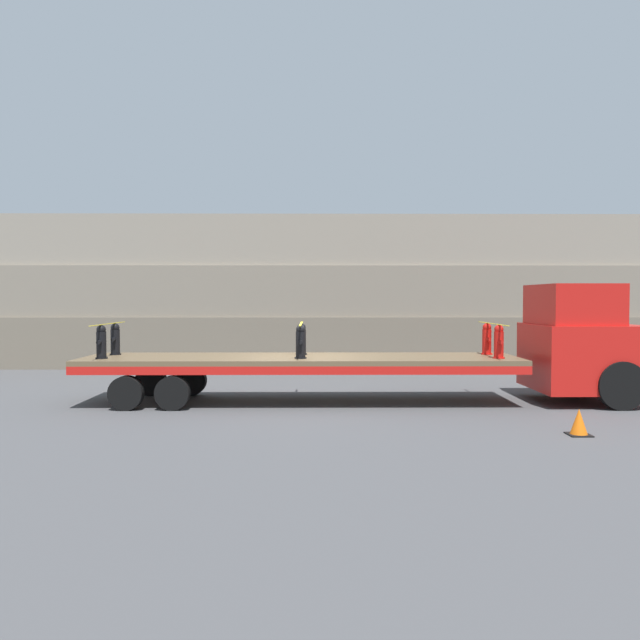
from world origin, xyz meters
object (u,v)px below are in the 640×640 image
fire_hydrant_black_near_0 (101,342)px  fire_hydrant_black_far_1 (301,339)px  fire_hydrant_red_far_2 (487,339)px  traffic_cone (579,422)px  flatbed_trailer (276,364)px  truck_cab (583,344)px  fire_hydrant_black_far_0 (115,339)px  fire_hydrant_red_near_2 (499,342)px  fire_hydrant_black_near_1 (301,342)px

fire_hydrant_black_near_0 → fire_hydrant_black_far_1: bearing=12.3°
fire_hydrant_red_far_2 → traffic_cone: size_ratio=1.61×
fire_hydrant_black_far_1 → traffic_cone: size_ratio=1.61×
flatbed_trailer → traffic_cone: bearing=-32.7°
truck_cab → fire_hydrant_black_far_0: bearing=177.5°
flatbed_trailer → fire_hydrant_red_far_2: bearing=5.5°
flatbed_trailer → fire_hydrant_black_far_0: (-4.24, 0.53, 0.60)m
flatbed_trailer → fire_hydrant_red_near_2: bearing=-5.5°
fire_hydrant_black_far_0 → fire_hydrant_red_near_2: size_ratio=1.00×
fire_hydrant_black_far_0 → fire_hydrant_red_far_2: 9.77m
truck_cab → fire_hydrant_red_near_2: truck_cab is taller
fire_hydrant_red_near_2 → fire_hydrant_black_near_0: bearing=180.0°
fire_hydrant_black_far_0 → fire_hydrant_red_near_2: bearing=-6.2°
fire_hydrant_red_far_2 → fire_hydrant_black_near_0: bearing=-173.8°
fire_hydrant_black_far_0 → fire_hydrant_black_near_1: (4.89, -1.07, 0.00)m
fire_hydrant_red_far_2 → fire_hydrant_red_near_2: bearing=-90.0°
fire_hydrant_black_near_0 → fire_hydrant_black_far_1: (4.89, 1.07, 0.00)m
flatbed_trailer → fire_hydrant_red_far_2: 5.58m
fire_hydrant_black_far_1 → traffic_cone: (5.45, -4.44, -1.32)m
fire_hydrant_black_near_0 → fire_hydrant_black_far_1: same height
fire_hydrant_black_near_1 → fire_hydrant_red_near_2: bearing=0.0°
traffic_cone → fire_hydrant_red_near_2: bearing=99.5°
flatbed_trailer → fire_hydrant_red_far_2: (5.53, 0.53, 0.60)m
truck_cab → fire_hydrant_black_near_0: (-12.09, -0.53, 0.08)m
truck_cab → flatbed_trailer: truck_cab is taller
fire_hydrant_black_near_0 → traffic_cone: 10.95m
fire_hydrant_black_near_1 → fire_hydrant_red_far_2: 5.00m
fire_hydrant_black_far_0 → fire_hydrant_black_far_1: (4.89, 0.00, 0.00)m
flatbed_trailer → fire_hydrant_black_far_1: bearing=39.8°
truck_cab → fire_hydrant_red_far_2: 2.38m
flatbed_trailer → fire_hydrant_black_far_0: bearing=172.8°
traffic_cone → fire_hydrant_black_far_1: bearing=140.8°
truck_cab → fire_hydrant_black_far_1: (-7.21, 0.53, 0.08)m
fire_hydrant_black_near_0 → fire_hydrant_black_near_1: same height
fire_hydrant_black_near_1 → fire_hydrant_red_far_2: (4.89, 1.07, 0.00)m
fire_hydrant_black_far_0 → traffic_cone: 11.33m
flatbed_trailer → fire_hydrant_black_far_1: size_ratio=13.25×
truck_cab → fire_hydrant_black_far_0: truck_cab is taller
fire_hydrant_black_far_1 → flatbed_trailer: bearing=-140.2°
fire_hydrant_black_far_0 → truck_cab: bearing=-2.5°
fire_hydrant_black_far_1 → fire_hydrant_black_near_0: bearing=-167.7°
flatbed_trailer → traffic_cone: 7.27m
flatbed_trailer → fire_hydrant_black_near_0: bearing=-172.8°
truck_cab → traffic_cone: 4.46m
fire_hydrant_red_near_2 → fire_hydrant_black_near_1: bearing=180.0°
fire_hydrant_black_far_0 → fire_hydrant_black_near_1: bearing=-12.3°
truck_cab → fire_hydrant_black_near_1: (-7.21, -0.53, 0.08)m
fire_hydrant_black_far_0 → traffic_cone: (10.33, -4.44, -1.32)m
truck_cab → fire_hydrant_red_far_2: (-2.32, 0.53, 0.08)m
truck_cab → fire_hydrant_black_near_1: 7.23m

